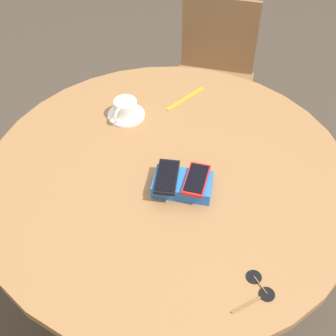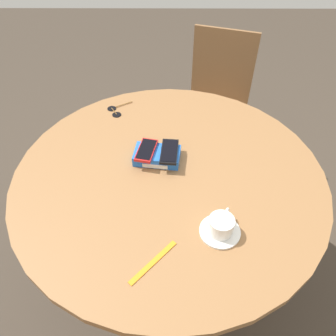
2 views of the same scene
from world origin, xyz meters
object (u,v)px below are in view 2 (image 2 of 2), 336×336
Objects in this scene: phone_red at (145,150)px; saucer at (218,231)px; sunglasses at (114,111)px; chair_near_window at (214,108)px; round_table at (168,188)px; phone_box at (156,156)px; lanyard_strap at (152,262)px; phone_black at (167,151)px; coffee_cup at (220,225)px.

saucer is (0.25, -0.33, -0.04)m from phone_red.
chair_near_window is (0.53, 0.48, -0.31)m from sunglasses.
round_table is 6.25× the size of phone_box.
sunglasses reaches higher than round_table.
round_table is 0.94m from chair_near_window.
lanyard_strap is (0.04, -0.44, -0.05)m from phone_red.
chair_near_window is at bearing 83.73° from saucer.
round_table is at bearing -86.37° from phone_black.
round_table is 8.26× the size of phone_black.
sunglasses reaches higher than lanyard_strap.
round_table is at bearing -57.46° from sunglasses.
round_table is at bearing -38.11° from phone_red.
chair_near_window is at bearing 42.06° from sunglasses.
coffee_cup is 0.56× the size of lanyard_strap.
chair_near_window is at bearing 65.10° from phone_red.
phone_box is 0.38m from sunglasses.
coffee_cup is 0.77m from sunglasses.
coffee_cup reaches higher than saucer.
saucer is 1.25× the size of coffee_cup.
coffee_cup reaches higher than phone_red.
phone_black is 0.37m from saucer.
round_table is 11.14× the size of coffee_cup.
phone_black reaches higher than saucer.
sunglasses is (-0.20, 0.32, -0.02)m from phone_box.
phone_box is 0.20× the size of chair_near_window.
round_table is 8.90× the size of saucer.
chair_near_window reaches higher than sunglasses.
chair_near_window reaches higher than saucer.
round_table is at bearing 121.47° from coffee_cup.
phone_box is 1.32× the size of phone_black.
phone_box is 0.99× the size of lanyard_strap.
sunglasses is at bearing 104.86° from lanyard_strap.
lanyard_strap is at bearing -89.88° from phone_box.
phone_box is 0.93m from chair_near_window.
saucer is 1.19m from chair_near_window.
phone_black is at bearing -6.58° from phone_box.
saucer is (0.16, -0.33, -0.04)m from phone_black.
sunglasses is (-0.41, 0.65, -0.04)m from coffee_cup.
coffee_cup reaches higher than phone_black.
chair_near_window reaches higher than coffee_cup.
chair_near_window reaches higher than phone_box.
phone_red is at bearing 141.89° from round_table.
phone_black is 0.37m from coffee_cup.
chair_near_window is (0.33, 0.80, -0.33)m from phone_box.
saucer is 0.70× the size of lanyard_strap.
sunglasses is (-0.24, 0.33, -0.04)m from phone_black.
coffee_cup is at bearing 27.63° from lanyard_strap.
saucer is 0.23m from lanyard_strap.
sunglasses is (-0.41, 0.66, -0.00)m from saucer.
coffee_cup is at bearing -96.23° from chair_near_window.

